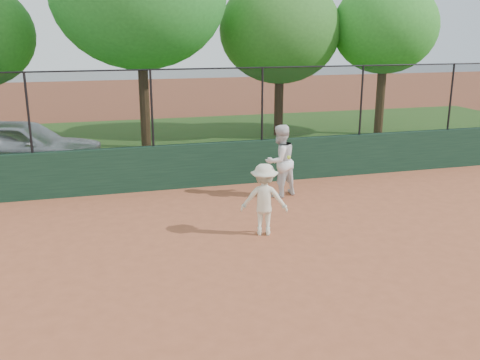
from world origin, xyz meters
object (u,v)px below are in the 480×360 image
object	(u,v)px
tree_3	(280,30)
tree_4	(385,27)
parked_car	(21,146)
player_second	(280,161)
player_main	(264,200)

from	to	relation	value
tree_3	tree_4	bearing A→B (deg)	-13.13
parked_car	tree_3	world-z (taller)	tree_3
player_second	parked_car	bearing A→B (deg)	-55.93
parked_car	tree_3	size ratio (longest dim) A/B	0.77
player_main	tree_4	bearing A→B (deg)	49.42
player_main	tree_3	distance (m)	11.58
player_second	player_main	bearing A→B (deg)	40.37
tree_4	player_main	bearing A→B (deg)	-130.58
player_main	tree_3	world-z (taller)	tree_3
parked_car	player_main	bearing A→B (deg)	-125.41
tree_3	player_second	bearing A→B (deg)	-109.47
player_second	player_main	size ratio (longest dim) A/B	1.08
parked_car	tree_4	distance (m)	14.13
tree_4	tree_3	bearing A→B (deg)	166.87
tree_4	player_second	bearing A→B (deg)	-134.52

